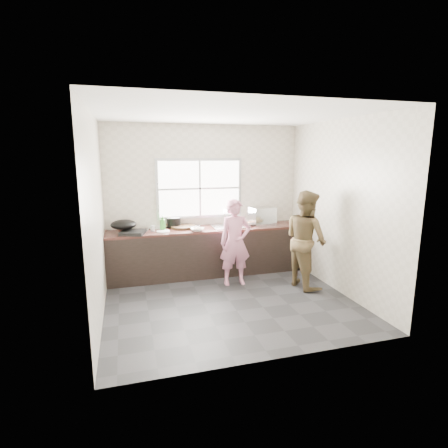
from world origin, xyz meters
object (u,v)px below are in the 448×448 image
object	(u,v)px
bottle_brown_tall	(170,222)
bottle_brown_short	(170,223)
plate_food	(163,231)
wok	(124,225)
bowl_held	(235,227)
pot_lid_right	(156,228)
woman	(235,245)
person_side	(306,239)
dish_rack	(262,216)
bottle_green	(163,223)
bowl_crabs	(247,224)
black_pot	(174,222)
glass_jar	(153,229)
bowl_mince	(197,230)
pot_lid_left	(143,230)
cutting_board	(183,227)
burner	(133,232)

from	to	relation	value
bottle_brown_tall	bottle_brown_short	size ratio (longest dim) A/B	1.27
plate_food	wok	bearing A→B (deg)	169.65
bowl_held	pot_lid_right	distance (m)	1.44
woman	person_side	distance (m)	1.16
plate_food	dish_rack	xyz separation A→B (m)	(1.86, 0.10, 0.16)
bottle_green	bottle_brown_short	world-z (taller)	bottle_green
bowl_crabs	black_pot	world-z (taller)	black_pot
glass_jar	bottle_green	bearing A→B (deg)	11.01
wok	pot_lid_right	world-z (taller)	wok
dish_rack	pot_lid_right	distance (m)	1.98
bottle_brown_tall	woman	bearing A→B (deg)	-41.46
person_side	bowl_mince	bearing A→B (deg)	55.05
bowl_mince	bowl_held	world-z (taller)	bowl_mince
bottle_green	pot_lid_left	distance (m)	0.38
bowl_mince	wok	xyz separation A→B (m)	(-1.22, 0.23, 0.11)
pot_lid_left	bowl_held	bearing A→B (deg)	-12.52
cutting_board	bowl_held	xyz separation A→B (m)	(0.89, -0.33, 0.01)
bowl_mince	dish_rack	xyz separation A→B (m)	(1.28, 0.21, 0.14)
bowl_held	person_side	bearing A→B (deg)	-40.62
black_pot	pot_lid_left	xyz separation A→B (m)	(-0.56, -0.09, -0.09)
cutting_board	bottle_brown_tall	distance (m)	0.25
bottle_green	dish_rack	distance (m)	1.85
black_pot	bottle_brown_short	size ratio (longest dim) A/B	1.65
pot_lid_right	woman	bearing A→B (deg)	-34.78
burner	bottle_brown_tall	bearing A→B (deg)	28.76
bowl_mince	black_pot	distance (m)	0.56
burner	pot_lid_left	bearing A→B (deg)	58.17
bowl_mince	bottle_brown_tall	size ratio (longest dim) A/B	1.19
bottle_brown_short	wok	bearing A→B (deg)	-165.28
bowl_held	pot_lid_left	world-z (taller)	bowl_held
cutting_board	pot_lid_left	size ratio (longest dim) A/B	1.98
bowl_held	plate_food	xyz separation A→B (m)	(-1.27, 0.11, -0.02)
black_pot	glass_jar	world-z (taller)	black_pot
black_pot	bowl_mince	bearing A→B (deg)	-51.77
wok	woman	bearing A→B (deg)	-19.89
glass_jar	wok	size ratio (longest dim) A/B	0.23
bowl_crabs	glass_jar	distance (m)	1.75
bottle_brown_tall	bottle_brown_short	xyz separation A→B (m)	(-0.00, 0.00, -0.02)
bowl_held	pot_lid_left	bearing A→B (deg)	167.48
bowl_held	plate_food	size ratio (longest dim) A/B	0.80
bowl_mince	bottle_brown_tall	xyz separation A→B (m)	(-0.41, 0.44, 0.07)
bowl_mince	glass_jar	world-z (taller)	glass_jar
bottle_brown_tall	burner	distance (m)	0.76
bowl_crabs	pot_lid_right	xyz separation A→B (m)	(-1.68, 0.20, -0.03)
bowl_mince	bottle_brown_short	distance (m)	0.61
cutting_board	dish_rack	distance (m)	1.49
bowl_held	bottle_brown_short	size ratio (longest dim) A/B	1.16
person_side	bowl_held	size ratio (longest dim) A/B	8.88
bottle_brown_short	pot_lid_left	bearing A→B (deg)	-170.03
cutting_board	bottle_brown_tall	world-z (taller)	bottle_brown_tall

